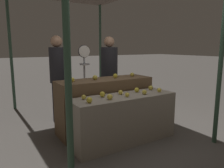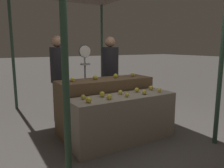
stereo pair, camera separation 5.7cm
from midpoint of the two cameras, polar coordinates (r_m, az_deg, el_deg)
The scene contains 20 objects.
ground_plane at distance 3.76m, azimuth 3.45°, elevation -14.64°, with size 60.00×60.00×0.00m, color #59544F.
display_counter_front at distance 3.62m, azimuth 3.52°, elevation -9.05°, with size 1.78×0.55×0.77m, color gray.
display_counter_back at distance 4.08m, azimuth -1.27°, elevation -5.42°, with size 1.78×0.55×0.97m, color brown.
apple_front_0 at distance 3.08m, azimuth -5.60°, elevation -4.15°, with size 0.08×0.08×0.08m, color gold.
apple_front_1 at distance 3.24m, azimuth -0.22°, elevation -3.38°, with size 0.09×0.09×0.09m, color yellow.
apple_front_2 at distance 3.42m, azimuth 4.39°, elevation -2.81°, with size 0.07×0.07×0.07m, color yellow.
apple_front_3 at distance 3.62m, azimuth 8.91°, elevation -2.14°, with size 0.08×0.08×0.08m, color gold.
apple_front_4 at distance 3.85m, azimuth 12.71°, elevation -1.58°, with size 0.07×0.07×0.07m, color yellow.
apple_front_5 at distance 3.29m, azimuth -7.03°, elevation -3.39°, with size 0.07×0.07×0.07m, color gold.
apple_front_6 at distance 3.42m, azimuth -2.13°, elevation -2.68°, with size 0.09×0.09×0.09m, color gold.
apple_front_7 at distance 3.59m, azimuth 2.65°, elevation -2.19°, with size 0.07×0.07×0.07m, color yellow.
apple_front_8 at distance 3.78m, azimuth 6.93°, elevation -1.56°, with size 0.08×0.08×0.08m, color gold.
apple_front_9 at distance 4.00m, azimuth 10.54°, elevation -1.00°, with size 0.08×0.08×0.08m, color gold.
apple_back_0 at distance 3.71m, azimuth -9.84°, elevation 1.15°, with size 0.07×0.07×0.07m, color gold.
apple_back_1 at distance 3.86m, azimuth -3.99°, elevation 1.71°, with size 0.09×0.09×0.09m, color gold.
apple_back_2 at distance 4.07m, azimuth 1.35°, elevation 2.15°, with size 0.09×0.09×0.09m, color gold.
apple_back_3 at distance 4.31m, azimuth 5.79°, elevation 2.47°, with size 0.08×0.08×0.08m, color gold.
produce_scale at distance 4.46m, azimuth -6.68°, elevation 4.31°, with size 0.25×0.20×1.58m.
person_vendor_at_scale at distance 4.62m, azimuth -13.46°, elevation 3.14°, with size 0.42×0.42×1.77m.
person_customer_left at distance 4.97m, azimuth -0.17°, elevation 3.64°, with size 0.40×0.40×1.77m.
Camera 2 is at (-1.92, -2.83, 1.56)m, focal length 35.00 mm.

